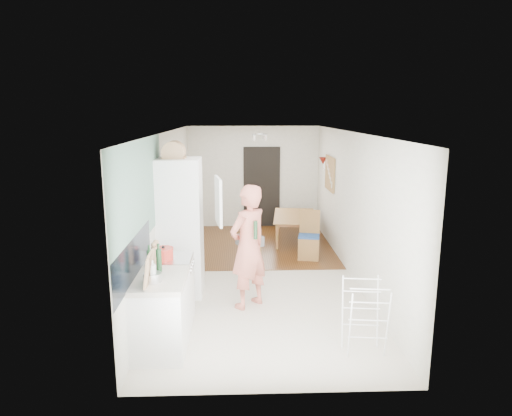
{
  "coord_description": "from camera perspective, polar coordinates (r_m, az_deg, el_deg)",
  "views": [
    {
      "loc": [
        -0.34,
        -7.68,
        2.84
      ],
      "look_at": [
        -0.06,
        0.2,
        1.17
      ],
      "focal_mm": 32.0,
      "sensor_mm": 36.0,
      "label": 1
    }
  ],
  "objects": [
    {
      "name": "bread_bin",
      "position": [
        7.0,
        -10.23,
        6.89
      ],
      "size": [
        0.41,
        0.4,
        0.18
      ],
      "primitive_type": null,
      "rotation": [
        0.0,
        0.0,
        0.2
      ],
      "color": "tan",
      "rests_on": "fridge_housing"
    },
    {
      "name": "wall_sconce",
      "position": [
        10.46,
        8.37,
        5.86
      ],
      "size": [
        0.18,
        0.18,
        0.16
      ],
      "primitive_type": "cone",
      "color": "maroon",
      "rests_on": "room_shell"
    },
    {
      "name": "pinboard_frame",
      "position": [
        9.85,
        9.16,
        4.29
      ],
      "size": [
        0.0,
        0.94,
        0.74
      ],
      "primitive_type": "cube",
      "color": "#915932",
      "rests_on": "room_shell"
    },
    {
      "name": "bottle_c",
      "position": [
        5.41,
        -12.84,
        -7.94
      ],
      "size": [
        0.1,
        0.1,
        0.21
      ],
      "primitive_type": "cylinder",
      "rotation": [
        0.0,
        0.0,
        0.13
      ],
      "color": "beige",
      "rests_on": "worktop"
    },
    {
      "name": "worktop",
      "position": [
        5.57,
        -11.97,
        -8.79
      ],
      "size": [
        0.62,
        0.92,
        0.06
      ],
      "primitive_type": "cube",
      "color": "beige",
      "rests_on": "room_shell"
    },
    {
      "name": "dining_table",
      "position": [
        10.26,
        5.01,
        -2.74
      ],
      "size": [
        0.91,
        1.45,
        0.49
      ],
      "primitive_type": "imported",
      "rotation": [
        0.0,
        0.0,
        1.46
      ],
      "color": "#915932",
      "rests_on": "floor"
    },
    {
      "name": "fridge_housing",
      "position": [
        7.18,
        -9.43,
        -2.42
      ],
      "size": [
        0.66,
        0.66,
        2.15
      ],
      "primitive_type": "cube",
      "color": "white",
      "rests_on": "room_shell"
    },
    {
      "name": "range_cooker",
      "position": [
        6.42,
        -10.66,
        -10.19
      ],
      "size": [
        0.6,
        0.6,
        0.88
      ],
      "primitive_type": "cube",
      "color": "white",
      "rests_on": "room_shell"
    },
    {
      "name": "dining_chair",
      "position": [
        8.96,
        6.65,
        -3.43
      ],
      "size": [
        0.47,
        0.47,
        0.95
      ],
      "primitive_type": null,
      "rotation": [
        0.0,
        0.0,
        -0.2
      ],
      "color": "#915932",
      "rests_on": "floor"
    },
    {
      "name": "person",
      "position": [
        6.59,
        -0.97,
        -3.51
      ],
      "size": [
        0.93,
        0.92,
        2.16
      ],
      "primitive_type": "imported",
      "rotation": [
        0.0,
        0.0,
        3.89
      ],
      "color": "#D3705D",
      "rests_on": "floor"
    },
    {
      "name": "cooker_top",
      "position": [
        6.26,
        -10.82,
        -6.29
      ],
      "size": [
        0.6,
        0.6,
        0.04
      ],
      "primitive_type": "cube",
      "color": "silver",
      "rests_on": "room_shell"
    },
    {
      "name": "pepper_mill_back",
      "position": [
        6.03,
        -12.33,
        -5.64
      ],
      "size": [
        0.07,
        0.07,
        0.24
      ],
      "primitive_type": "cylinder",
      "rotation": [
        0.0,
        0.0,
        -0.09
      ],
      "color": "tan",
      "rests_on": "worktop"
    },
    {
      "name": "grey_drape",
      "position": [
        8.39,
        -0.8,
        -4.06
      ],
      "size": [
        0.54,
        0.54,
        0.18
      ],
      "primitive_type": "cube",
      "rotation": [
        0.0,
        0.0,
        0.44
      ],
      "color": "slate",
      "rests_on": "stool"
    },
    {
      "name": "red_casserole",
      "position": [
        6.17,
        -11.5,
        -5.63
      ],
      "size": [
        0.28,
        0.28,
        0.16
      ],
      "primitive_type": "cylinder",
      "rotation": [
        0.0,
        0.0,
        -0.06
      ],
      "color": "red",
      "rests_on": "cooker_top"
    },
    {
      "name": "pepper_mill_front",
      "position": [
        6.0,
        -12.63,
        -5.83
      ],
      "size": [
        0.07,
        0.07,
        0.23
      ],
      "primitive_type": "cylinder",
      "rotation": [
        0.0,
        0.0,
        -0.24
      ],
      "color": "tan",
      "rests_on": "worktop"
    },
    {
      "name": "tile_splashback",
      "position": [
        5.54,
        -15.01,
        -6.2
      ],
      "size": [
        0.02,
        1.9,
        0.5
      ],
      "primitive_type": "cube",
      "color": "black",
      "rests_on": "room_shell"
    },
    {
      "name": "sage_wall_panel",
      "position": [
        5.9,
        -14.25,
        1.95
      ],
      "size": [
        0.02,
        3.0,
        1.3
      ],
      "primitive_type": "cube",
      "color": "gray",
      "rests_on": "room_shell"
    },
    {
      "name": "base_cabinet",
      "position": [
        5.74,
        -11.77,
        -13.09
      ],
      "size": [
        0.6,
        0.9,
        0.86
      ],
      "primitive_type": "cube",
      "color": "white",
      "rests_on": "room_shell"
    },
    {
      "name": "bottle_a",
      "position": [
        5.7,
        -12.04,
        -6.45
      ],
      "size": [
        0.08,
        0.08,
        0.29
      ],
      "primitive_type": "cylinder",
      "rotation": [
        0.0,
        0.0,
        0.32
      ],
      "color": "#1C3E20",
      "rests_on": "worktop"
    },
    {
      "name": "bottle_b",
      "position": [
        5.72,
        -13.16,
        -6.51
      ],
      "size": [
        0.07,
        0.07,
        0.27
      ],
      "primitive_type": "cylinder",
      "rotation": [
        0.0,
        0.0,
        0.1
      ],
      "color": "#1C3E20",
      "rests_on": "worktop"
    },
    {
      "name": "fridge_door",
      "position": [
        6.73,
        -4.73,
        0.89
      ],
      "size": [
        0.14,
        0.56,
        0.7
      ],
      "primitive_type": "cube",
      "rotation": [
        0.0,
        0.0,
        -1.4
      ],
      "color": "white",
      "rests_on": "room_shell"
    },
    {
      "name": "fridge_interior",
      "position": [
        7.04,
        -7.06,
        1.33
      ],
      "size": [
        0.02,
        0.52,
        0.66
      ],
      "primitive_type": "cube",
      "color": "white",
      "rests_on": "room_shell"
    },
    {
      "name": "wood_floor_overlay",
      "position": [
        9.94,
        0.0,
        -4.59
      ],
      "size": [
        3.2,
        3.3,
        0.01
      ],
      "primitive_type": "cube",
      "color": "#5B3315",
      "rests_on": "room_shell"
    },
    {
      "name": "pinboard",
      "position": [
        9.85,
        9.24,
        4.29
      ],
      "size": [
        0.03,
        0.9,
        0.7
      ],
      "primitive_type": "cube",
      "color": "tan",
      "rests_on": "room_shell"
    },
    {
      "name": "held_bottle",
      "position": [
        6.42,
        -0.06,
        -2.77
      ],
      "size": [
        0.06,
        0.06,
        0.26
      ],
      "primitive_type": "cylinder",
      "color": "#1C3E20",
      "rests_on": "person"
    },
    {
      "name": "steel_pan",
      "position": [
        5.43,
        -12.82,
        -8.46
      ],
      "size": [
        0.22,
        0.22,
        0.1
      ],
      "primitive_type": "cylinder",
      "rotation": [
        0.0,
        0.0,
        0.08
      ],
      "color": "silver",
      "rests_on": "worktop"
    },
    {
      "name": "doorway_recess",
      "position": [
        11.32,
        0.72,
        2.61
      ],
      "size": [
        0.9,
        0.04,
        2.0
      ],
      "primitive_type": "cube",
      "color": "black",
      "rests_on": "room_shell"
    },
    {
      "name": "drying_rack",
      "position": [
        5.7,
        13.4,
        -13.18
      ],
      "size": [
        0.5,
        0.46,
        0.89
      ],
      "primitive_type": null,
      "rotation": [
        0.0,
        0.0,
        -0.12
      ],
      "color": "white",
      "rests_on": "floor"
    },
    {
      "name": "room_shell",
      "position": [
        7.85,
        0.49,
        0.28
      ],
      "size": [
        3.2,
        7.0,
        2.5
      ],
      "primitive_type": null,
      "color": "beige",
      "rests_on": "ground"
    },
    {
      "name": "chopping_boards",
      "position": [
        5.26,
        -13.28,
        -7.47
      ],
      "size": [
        0.09,
        0.29,
        0.39
      ],
      "primitive_type": null,
      "rotation": [
        0.0,
        0.0,
        -0.17
      ],
      "color": "tan",
      "rests_on": "worktop"
    },
    {
      "name": "floor",
      "position": [
        8.19,
        0.47,
        -8.31
      ],
      "size": [
        3.2,
        7.0,
        0.01
      ],
      "primitive_type": "cube",
      "color": "beige",
      "rests_on": "ground"
    },
    {
      "name": "stool",
      "position": [
        8.5,
        -0.77,
        -6.01
      ],
      "size": [
        0.41,
        0.41,
        0.43
      ],
      "primitive_type": null,
      "rotation": [
        0.0,
        0.0,
        0.31
      ],
      "color": "#915932",
      "rests_on": "floor"
    }
  ]
}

